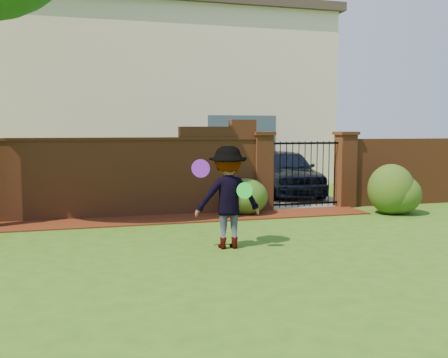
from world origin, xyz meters
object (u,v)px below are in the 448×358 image
object	(u,v)px
car	(286,172)
frisbee_purple	(201,168)
man	(228,197)
frisbee_green	(245,191)

from	to	relation	value
car	frisbee_purple	bearing A→B (deg)	-118.47
car	frisbee_purple	distance (m)	7.16
man	frisbee_purple	distance (m)	0.67
car	frisbee_purple	xyz separation A→B (m)	(-3.95, -5.93, 0.64)
frisbee_purple	man	bearing A→B (deg)	1.24
car	man	bearing A→B (deg)	-115.33
frisbee_purple	frisbee_green	size ratio (longest dim) A/B	1.13
frisbee_green	car	bearing A→B (deg)	62.04
frisbee_purple	frisbee_green	xyz separation A→B (m)	(0.64, -0.29, -0.34)
man	frisbee_purple	size ratio (longest dim) A/B	5.66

